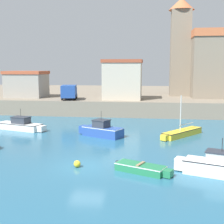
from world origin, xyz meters
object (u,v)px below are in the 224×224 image
Objects in this scene: motorboat_white_0 at (21,125)px; sailboat_yellow_3 at (182,133)px; motorboat_white_4 at (223,167)px; mooring_buoy at (77,164)px; church at (215,63)px; harbor_shed_near_wharf at (122,79)px; dinghy_green_1 at (142,168)px; harbor_shed_mid_row at (27,84)px; truck_on_quay at (69,92)px; motorboat_blue_2 at (101,130)px.

sailboat_yellow_3 reaches higher than motorboat_white_0.
motorboat_white_4 is at bearing -82.47° from sailboat_yellow_3.
mooring_buoy is 0.03× the size of church.
harbor_shed_near_wharf is (10.37, 13.99, 4.76)m from motorboat_white_0.
harbor_shed_near_wharf is at bearing 98.52° from dinghy_green_1.
dinghy_green_1 is 35.16m from harbor_shed_mid_row.
motorboat_white_0 is 35.71m from church.
harbor_shed_mid_row reaches higher than dinghy_green_1.
motorboat_white_4 is 1.31× the size of truck_on_quay.
mooring_buoy is at bearing -73.59° from truck_on_quay.
church reaches higher than dinghy_green_1.
church is 32.55m from harbor_shed_mid_row.
motorboat_white_4 is 9.95m from mooring_buoy.
dinghy_green_1 is 4.68m from mooring_buoy.
harbor_shed_mid_row is (-5.63, 15.65, 3.88)m from motorboat_white_0.
mooring_buoy is at bearing 176.69° from motorboat_white_4.
sailboat_yellow_3 is 26.94m from church.
harbor_shed_near_wharf reaches higher than motorboat_white_0.
church is 18.32m from harbor_shed_near_wharf.
sailboat_yellow_3 is 0.33× the size of church.
dinghy_green_1 reaches higher than mooring_buoy.
motorboat_white_0 reaches higher than mooring_buoy.
motorboat_white_0 is at bearing 167.70° from motorboat_blue_2.
sailboat_yellow_3 is at bearing 72.77° from dinghy_green_1.
sailboat_yellow_3 is at bearing 7.38° from motorboat_blue_2.
church reaches higher than truck_on_quay.
harbor_shed_near_wharf reaches higher than truck_on_quay.
harbor_shed_near_wharf is (0.62, 26.45, 5.06)m from mooring_buoy.
dinghy_green_1 is 8.15× the size of mooring_buoy.
harbor_shed_mid_row is at bearing 157.84° from truck_on_quay.
sailboat_yellow_3 is at bearing -62.83° from harbor_shed_near_wharf.
church is at bearing 14.28° from harbor_shed_mid_row.
motorboat_white_4 is at bearing -0.92° from dinghy_green_1.
motorboat_white_4 is at bearing -48.58° from harbor_shed_mid_row.
mooring_buoy is 0.11× the size of truck_on_quay.
motorboat_blue_2 is (-4.61, 10.81, 0.35)m from dinghy_green_1.
harbor_shed_mid_row reaches higher than mooring_buoy.
harbor_shed_near_wharf is (-9.31, 27.02, 4.68)m from motorboat_white_4.
harbor_shed_near_wharf is at bearing 109.00° from motorboat_white_4.
dinghy_green_1 is at bearing -54.98° from harbor_shed_mid_row.
harbor_shed_mid_row reaches higher than truck_on_quay.
motorboat_white_0 is at bearing 176.65° from sailboat_yellow_3.
motorboat_blue_2 is 8.38m from sailboat_yellow_3.
church is at bearing 72.82° from sailboat_yellow_3.
harbor_shed_mid_row is 8.76m from truck_on_quay.
dinghy_green_1 is 0.80× the size of motorboat_blue_2.
harbor_shed_mid_row is (-31.35, -7.98, -3.54)m from church.
mooring_buoy is (-0.05, -10.32, -0.40)m from motorboat_blue_2.
harbor_shed_near_wharf is at bearing 87.95° from motorboat_blue_2.
motorboat_white_4 is 28.96m from harbor_shed_near_wharf.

